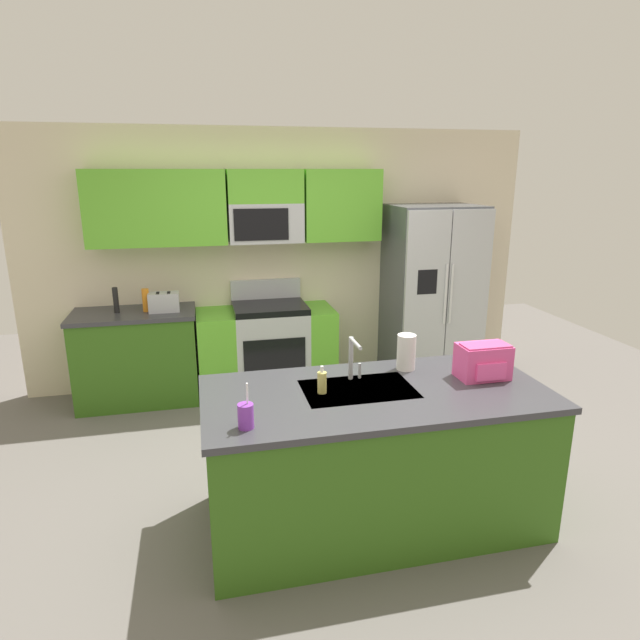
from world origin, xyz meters
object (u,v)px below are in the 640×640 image
sink_faucet (353,355)px  drink_cup_purple (246,416)px  bottle_orange (146,300)px  range_oven (267,348)px  soap_dispenser (322,382)px  pepper_mill (116,300)px  toaster (164,302)px  refrigerator (432,295)px  paper_towel_roll (406,352)px  backpack (483,361)px

sink_faucet → drink_cup_purple: (-0.72, -0.51, -0.10)m
bottle_orange → range_oven: bearing=0.5°
drink_cup_purple → soap_dispenser: bearing=36.2°
bottle_orange → sink_faucet: size_ratio=0.77×
range_oven → pepper_mill: bearing=-179.9°
pepper_mill → drink_cup_purple: drink_cup_purple is taller
range_oven → sink_faucet: bearing=-82.4°
toaster → pepper_mill: (-0.43, 0.05, 0.03)m
refrigerator → bottle_orange: size_ratio=8.52×
refrigerator → toaster: (-2.71, 0.02, 0.07)m
drink_cup_purple → paper_towel_roll: 1.29m
drink_cup_purple → soap_dispenser: (0.49, 0.36, -0.00)m
drink_cup_purple → soap_dispenser: drink_cup_purple is taller
drink_cup_purple → paper_towel_roll: size_ratio=1.05×
sink_faucet → paper_towel_roll: size_ratio=1.17×
range_oven → sink_faucet: 2.22m
range_oven → pepper_mill: size_ratio=5.63×
range_oven → toaster: 1.11m
pepper_mill → paper_towel_roll: size_ratio=1.01×
range_oven → backpack: (1.11, -2.26, 0.57)m
sink_faucet → drink_cup_purple: 0.89m
drink_cup_purple → bottle_orange: bearing=104.8°
drink_cup_purple → toaster: bearing=101.5°
paper_towel_roll → backpack: paper_towel_roll is taller
refrigerator → paper_towel_roll: bearing=-118.7°
drink_cup_purple → paper_towel_roll: bearing=28.8°
sink_faucet → backpack: 0.84m
refrigerator → soap_dispenser: (-1.70, -2.19, 0.04)m
pepper_mill → backpack: bearing=-42.0°
soap_dispenser → backpack: backpack is taller
refrigerator → drink_cup_purple: 3.36m
range_oven → toaster: size_ratio=4.86×
refrigerator → drink_cup_purple: bearing=-130.6°
toaster → soap_dispenser: 2.43m
sink_faucet → refrigerator: bearing=54.4°
refrigerator → soap_dispenser: refrigerator is taller
bottle_orange → sink_faucet: 2.54m
pepper_mill → range_oven: bearing=0.1°
bottle_orange → backpack: (2.24, -2.25, 0.01)m
pepper_mill → paper_towel_roll: bearing=-43.8°
bottle_orange → soap_dispenser: bearing=-62.4°
range_oven → soap_dispenser: size_ratio=8.00×
sink_faucet → backpack: size_ratio=0.88×
range_oven → soap_dispenser: (0.05, -2.27, 0.53)m
refrigerator → sink_faucet: 2.52m
sink_faucet → drink_cup_purple: sink_faucet is taller
refrigerator → drink_cup_purple: (-2.19, -2.55, 0.04)m
range_oven → bottle_orange: 1.27m
toaster → pepper_mill: 0.44m
sink_faucet → drink_cup_purple: size_ratio=1.11×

